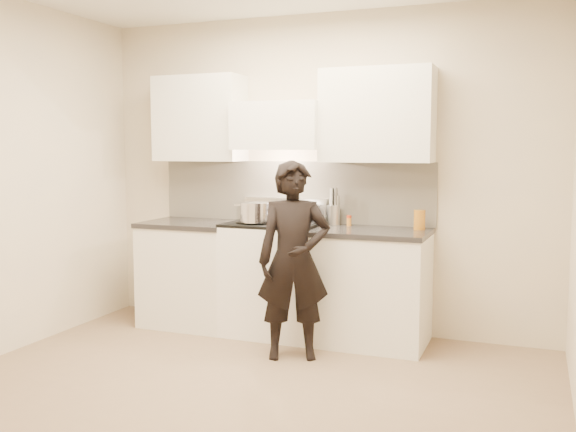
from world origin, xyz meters
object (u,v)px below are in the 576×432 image
Objects in this scene: counter_right at (370,286)px; person at (294,260)px; stove at (274,277)px; wok at (302,210)px; utensil_crock at (333,213)px.

person is at bearing -128.23° from counter_right.
counter_right is at bearing 0.00° from stove.
stove is 1.04× the size of counter_right.
utensil_crock reaches higher than wok.
person reaches higher than stove.
counter_right is 2.96× the size of utensil_crock.
stove is at bearing 101.56° from person.
wok is 0.26m from utensil_crock.
utensil_crock is at bearing 62.38° from person.
wok is (-0.63, 0.14, 0.58)m from counter_right.
utensil_crock reaches higher than stove.
wok is (0.20, 0.14, 0.57)m from stove.
counter_right is at bearing -30.19° from utensil_crock.
counter_right is 0.62× the size of person.
stove is 3.09× the size of utensil_crock.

